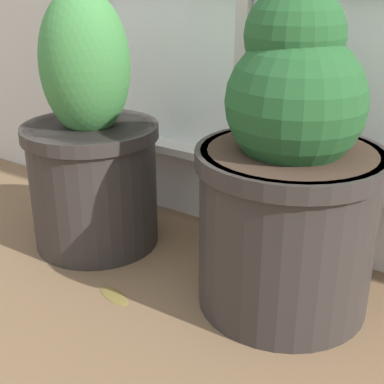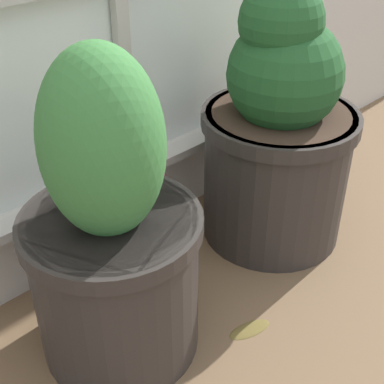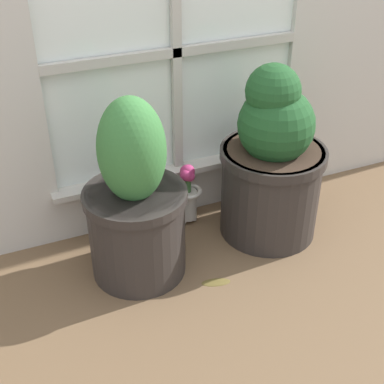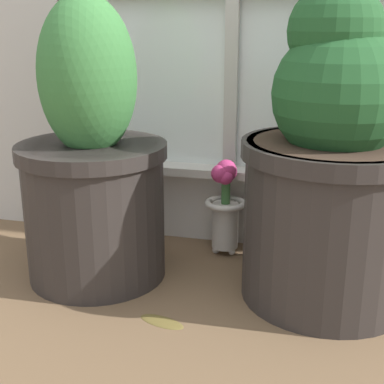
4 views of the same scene
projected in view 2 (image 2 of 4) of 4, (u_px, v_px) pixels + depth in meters
name	position (u px, v px, depth m)	size (l,w,h in m)	color
ground_plane	(269.00, 321.00, 1.30)	(10.00, 10.00, 0.00)	brown
potted_plant_left	(112.00, 241.00, 1.09)	(0.37, 0.37, 0.71)	#2D2826
potted_plant_right	(278.00, 135.00, 1.43)	(0.42, 0.42, 0.72)	#2D2826
flower_vase	(154.00, 197.00, 1.47)	(0.12, 0.12, 0.28)	#BCB7AD
fallen_leaf	(250.00, 328.00, 1.27)	(0.12, 0.07, 0.01)	brown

